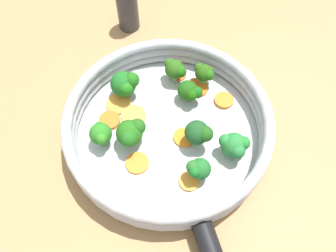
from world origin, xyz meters
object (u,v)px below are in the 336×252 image
(carrot_slice_1, at_px, (119,104))
(carrot_slice_6, at_px, (178,74))
(carrot_slice_3, at_px, (135,114))
(broccoli_floret_8, at_px, (101,134))
(broccoli_floret_7, at_px, (125,84))
(carrot_slice_5, at_px, (189,181))
(carrot_slice_7, at_px, (224,100))
(broccoli_floret_1, at_px, (191,92))
(broccoli_floret_3, at_px, (198,169))
(carrot_slice_0, at_px, (185,136))
(salt_shaker, at_px, (127,3))
(broccoli_floret_4, at_px, (204,73))
(broccoli_floret_6, at_px, (175,69))
(broccoli_floret_5, at_px, (234,146))
(carrot_slice_2, at_px, (197,88))
(skillet, at_px, (168,133))
(carrot_slice_4, at_px, (137,163))
(broccoli_floret_2, at_px, (131,133))
(broccoli_floret_0, at_px, (200,132))
(carrot_slice_8, at_px, (110,120))

(carrot_slice_1, relative_size, carrot_slice_6, 1.40)
(carrot_slice_3, height_order, broccoli_floret_8, broccoli_floret_8)
(broccoli_floret_7, height_order, broccoli_floret_8, broccoli_floret_7)
(carrot_slice_5, xyz_separation_m, carrot_slice_7, (-0.01, 0.15, 0.00))
(carrot_slice_7, height_order, broccoli_floret_1, broccoli_floret_1)
(carrot_slice_6, xyz_separation_m, broccoli_floret_3, (0.10, -0.15, 0.02))
(carrot_slice_0, relative_size, carrot_slice_6, 1.14)
(salt_shaker, bearing_deg, broccoli_floret_3, -43.60)
(broccoli_floret_4, relative_size, broccoli_floret_6, 0.90)
(carrot_slice_1, distance_m, carrot_slice_3, 0.03)
(broccoli_floret_5, relative_size, salt_shaker, 0.39)
(carrot_slice_5, bearing_deg, carrot_slice_7, 92.63)
(broccoli_floret_5, bearing_deg, carrot_slice_2, 137.57)
(skillet, relative_size, carrot_slice_4, 8.46)
(skillet, relative_size, broccoli_floret_2, 6.11)
(broccoli_floret_6, distance_m, salt_shaker, 0.17)
(carrot_slice_3, distance_m, broccoli_floret_2, 0.06)
(broccoli_floret_0, relative_size, broccoli_floret_8, 1.15)
(skillet, height_order, broccoli_floret_2, broccoli_floret_2)
(carrot_slice_0, distance_m, carrot_slice_7, 0.09)
(carrot_slice_8, bearing_deg, carrot_slice_5, -13.27)
(carrot_slice_7, relative_size, broccoli_floret_3, 0.77)
(carrot_slice_2, bearing_deg, carrot_slice_6, 162.16)
(skillet, relative_size, carrot_slice_3, 7.45)
(carrot_slice_7, bearing_deg, broccoli_floret_7, -158.22)
(broccoli_floret_6, bearing_deg, broccoli_floret_8, -105.82)
(carrot_slice_4, distance_m, broccoli_floret_0, 0.10)
(carrot_slice_4, bearing_deg, skillet, 77.11)
(broccoli_floret_2, xyz_separation_m, broccoli_floret_7, (-0.05, 0.07, 0.00))
(carrot_slice_1, height_order, broccoli_floret_7, broccoli_floret_7)
(carrot_slice_8, bearing_deg, broccoli_floret_5, 9.57)
(carrot_slice_0, relative_size, salt_shaker, 0.29)
(broccoli_floret_5, bearing_deg, broccoli_floret_4, 130.92)
(broccoli_floret_0, height_order, broccoli_floret_7, same)
(carrot_slice_2, xyz_separation_m, broccoli_floret_3, (0.06, -0.14, 0.02))
(carrot_slice_2, height_order, carrot_slice_5, same)
(carrot_slice_7, height_order, broccoli_floret_3, broccoli_floret_3)
(broccoli_floret_1, distance_m, broccoli_floret_7, 0.10)
(carrot_slice_8, relative_size, broccoli_floret_0, 0.68)
(carrot_slice_3, relative_size, carrot_slice_4, 1.14)
(skillet, height_order, broccoli_floret_5, broccoli_floret_5)
(broccoli_floret_2, relative_size, broccoli_floret_3, 1.17)
(carrot_slice_4, bearing_deg, salt_shaker, 122.10)
(carrot_slice_3, distance_m, carrot_slice_7, 0.14)
(carrot_slice_8, bearing_deg, skillet, 15.43)
(broccoli_floret_2, bearing_deg, broccoli_floret_1, 67.13)
(broccoli_floret_4, xyz_separation_m, broccoli_floret_8, (-0.09, -0.17, 0.00))
(carrot_slice_7, xyz_separation_m, broccoli_floret_5, (0.04, -0.08, 0.02))
(broccoli_floret_4, bearing_deg, broccoli_floret_2, -108.24)
(carrot_slice_5, distance_m, broccoli_floret_3, 0.03)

